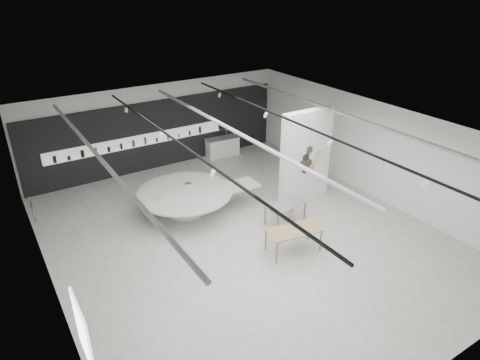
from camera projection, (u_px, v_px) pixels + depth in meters
room at (240, 182)px, 13.68m from camera, size 12.02×14.02×3.82m
back_wall_display at (158, 135)px, 19.18m from camera, size 11.80×0.27×3.10m
partition_column at (306, 156)px, 16.29m from camera, size 2.20×0.38×3.60m
display_island at (187, 199)px, 15.77m from camera, size 4.55×3.66×0.90m
sample_table_wood at (294, 231)px, 13.53m from camera, size 1.78×1.09×0.78m
sample_table_stone at (285, 206)px, 15.12m from camera, size 1.50×0.87×0.74m
kitchen_counter at (223, 147)px, 20.83m from camera, size 1.66×0.75×1.28m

